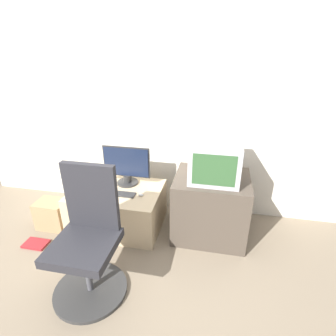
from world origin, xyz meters
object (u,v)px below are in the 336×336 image
object	(u,v)px
crt_tv	(215,161)
cardboard_box_lower	(53,214)
office_chair	(88,245)
main_monitor	(127,166)
mouse	(141,195)
keyboard	(119,194)
book	(36,244)

from	to	relation	value
crt_tv	cardboard_box_lower	world-z (taller)	crt_tv
office_chair	cardboard_box_lower	size ratio (longest dim) A/B	3.27
main_monitor	mouse	size ratio (longest dim) A/B	9.82
keyboard	mouse	world-z (taller)	mouse
main_monitor	cardboard_box_lower	distance (m)	0.97
mouse	book	size ratio (longest dim) A/B	0.23
crt_tv	book	world-z (taller)	crt_tv
mouse	crt_tv	xyz separation A→B (m)	(0.70, 0.11, 0.39)
main_monitor	keyboard	world-z (taller)	main_monitor
crt_tv	book	distance (m)	1.96
crt_tv	mouse	bearing A→B (deg)	-170.81
office_chair	book	distance (m)	0.96
keyboard	book	bearing A→B (deg)	-152.68
main_monitor	book	size ratio (longest dim) A/B	2.21
crt_tv	cardboard_box_lower	xyz separation A→B (m)	(-1.69, -0.21, -0.69)
office_chair	keyboard	bearing A→B (deg)	92.08
main_monitor	office_chair	size ratio (longest dim) A/B	0.49
cardboard_box_lower	book	distance (m)	0.35
crt_tv	main_monitor	bearing A→B (deg)	172.44
main_monitor	office_chair	world-z (taller)	office_chair
keyboard	crt_tv	bearing A→B (deg)	7.80
book	mouse	bearing A→B (deg)	22.49
cardboard_box_lower	mouse	bearing A→B (deg)	5.32
keyboard	cardboard_box_lower	size ratio (longest dim) A/B	1.02
crt_tv	office_chair	bearing A→B (deg)	-136.20
main_monitor	mouse	distance (m)	0.38
office_chair	book	size ratio (longest dim) A/B	4.49
mouse	cardboard_box_lower	world-z (taller)	mouse
cardboard_box_lower	book	size ratio (longest dim) A/B	1.38
main_monitor	book	distance (m)	1.20
office_chair	crt_tv	bearing A→B (deg)	43.80
office_chair	book	bearing A→B (deg)	157.10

